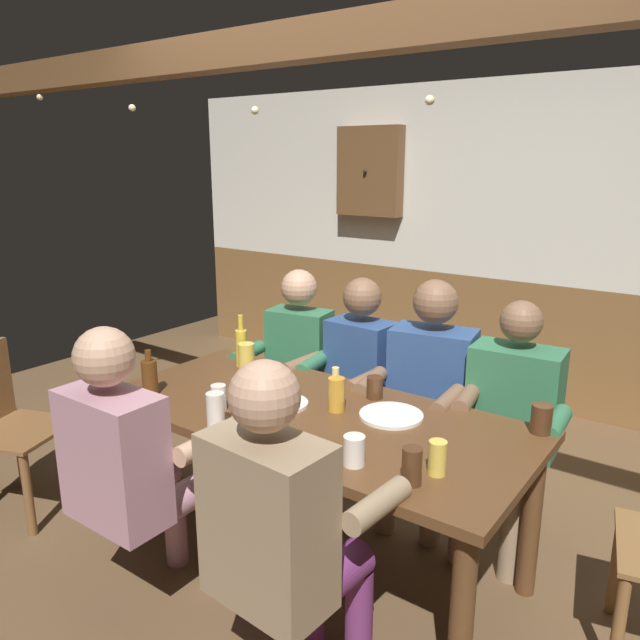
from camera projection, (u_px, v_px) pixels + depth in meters
name	position (u px, v px, depth m)	size (l,w,h in m)	color
ground_plane	(327.00, 547.00, 2.94)	(7.24, 7.24, 0.00)	brown
back_wall_upper	(518.00, 181.00, 4.36)	(6.03, 0.12, 1.42)	silver
back_wall_wainscot	(505.00, 339.00, 4.67)	(6.03, 0.12, 0.94)	brown
ceiling_beam	(341.00, 36.00, 2.43)	(5.43, 0.14, 0.16)	brown
dining_table	(312.00, 432.00, 2.69)	(1.90, 0.88, 0.74)	brown
person_0	(293.00, 363.00, 3.56)	(0.54, 0.55, 1.19)	#33724C
person_1	(352.00, 377.00, 3.32)	(0.51, 0.54, 1.19)	#2D4C84
person_2	(428.00, 388.00, 3.08)	(0.59, 0.59, 1.23)	#2D4C84
person_3	(510.00, 415.00, 2.84)	(0.57, 0.55, 1.18)	#33724C
person_4	(131.00, 459.00, 2.37)	(0.56, 0.52, 1.23)	#B78493
person_5	(282.00, 525.00, 1.93)	(0.56, 0.54, 1.25)	#997F60
chair_empty_near_right	(5.00, 424.00, 3.16)	(0.56, 0.56, 0.88)	brown
table_candle	(336.00, 375.00, 2.99)	(0.04, 0.04, 0.08)	#F9E08C
plate_0	(283.00, 404.00, 2.73)	(0.23, 0.23, 0.01)	white
plate_1	(391.00, 415.00, 2.60)	(0.27, 0.27, 0.01)	white
bottle_0	(241.00, 346.00, 3.22)	(0.06, 0.06, 0.28)	gold
bottle_1	(150.00, 377.00, 2.83)	(0.07, 0.07, 0.22)	#593314
pint_glass_0	(337.00, 394.00, 2.65)	(0.07, 0.07, 0.15)	gold
pint_glass_1	(215.00, 410.00, 2.50)	(0.07, 0.07, 0.14)	white
pint_glass_2	(412.00, 466.00, 2.05)	(0.07, 0.07, 0.13)	#4C2D19
pint_glass_3	(541.00, 419.00, 2.44)	(0.08, 0.08, 0.12)	#4C2D19
pint_glass_4	(246.00, 358.00, 3.14)	(0.08, 0.08, 0.15)	#E5C64C
pint_glass_5	(354.00, 451.00, 2.19)	(0.08, 0.08, 0.11)	white
pint_glass_6	(437.00, 458.00, 2.12)	(0.06, 0.06, 0.12)	#E5C64C
pint_glass_7	(219.00, 398.00, 2.66)	(0.07, 0.07, 0.12)	white
pint_glass_8	(375.00, 387.00, 2.80)	(0.08, 0.08, 0.10)	#4C2D19
wall_dart_cabinet	(370.00, 171.00, 4.90)	(0.56, 0.15, 0.70)	brown
string_lights	(334.00, 89.00, 2.44)	(4.26, 0.04, 0.18)	#F9EAB2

